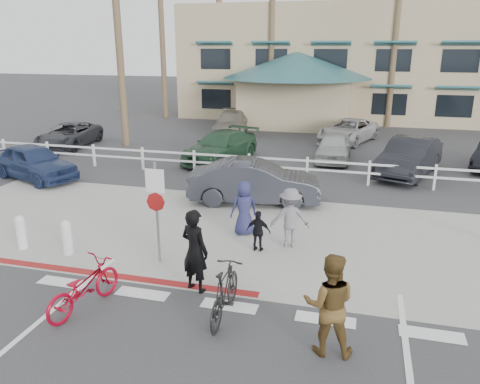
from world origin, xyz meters
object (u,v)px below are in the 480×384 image
(sign_post, at_px, (157,208))
(bike_black, at_px, (225,292))
(car_white_sedan, at_px, (255,182))
(bike_red, at_px, (83,287))
(car_red_compact, at_px, (34,162))

(sign_post, distance_m, bike_black, 3.19)
(sign_post, height_order, bike_black, sign_post)
(car_white_sedan, bearing_deg, bike_red, 157.16)
(bike_red, xyz_separation_m, car_red_compact, (-7.52, 8.25, 0.21))
(bike_black, bearing_deg, car_red_compact, -37.06)
(bike_red, relative_size, car_red_compact, 0.46)
(sign_post, relative_size, bike_red, 1.50)
(sign_post, xyz_separation_m, car_white_sedan, (1.26, 5.18, -0.71))
(bike_red, height_order, car_red_compact, car_red_compact)
(sign_post, distance_m, car_red_compact, 9.99)
(sign_post, xyz_separation_m, bike_black, (2.32, -2.00, -0.89))
(car_white_sedan, distance_m, car_red_compact, 9.38)
(bike_black, bearing_deg, bike_red, 8.47)
(bike_black, distance_m, car_red_compact, 13.02)
(bike_red, bearing_deg, car_red_compact, -34.25)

